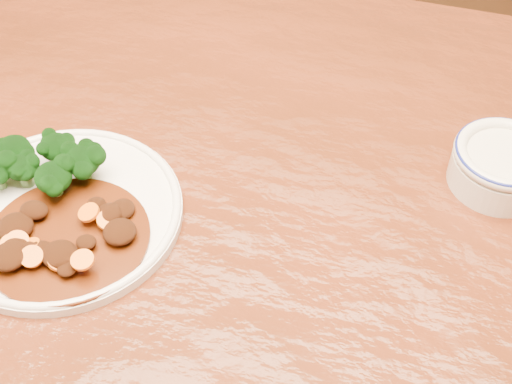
# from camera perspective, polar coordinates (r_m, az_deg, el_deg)

# --- Properties ---
(dining_table) EXTENTS (1.51, 0.92, 0.75)m
(dining_table) POSITION_cam_1_polar(r_m,az_deg,el_deg) (0.78, -3.92, -5.46)
(dining_table) COLOR #5C2310
(dining_table) RESTS_ON ground
(dinner_plate) EXTENTS (0.24, 0.24, 0.01)m
(dinner_plate) POSITION_cam_1_polar(r_m,az_deg,el_deg) (0.73, -15.24, -1.58)
(dinner_plate) COLOR white
(dinner_plate) RESTS_ON dining_table
(broccoli_florets) EXTENTS (0.11, 0.08, 0.04)m
(broccoli_florets) POSITION_cam_1_polar(r_m,az_deg,el_deg) (0.74, -17.03, 2.23)
(broccoli_florets) COLOR #5F924B
(broccoli_florets) RESTS_ON dinner_plate
(mince_stew) EXTENTS (0.16, 0.16, 0.02)m
(mince_stew) POSITION_cam_1_polar(r_m,az_deg,el_deg) (0.69, -15.69, -3.62)
(mince_stew) COLOR #4D2208
(mince_stew) RESTS_ON dinner_plate
(dip_bowl) EXTENTS (0.10, 0.10, 0.05)m
(dip_bowl) POSITION_cam_1_polar(r_m,az_deg,el_deg) (0.77, 19.10, 2.16)
(dip_bowl) COLOR beige
(dip_bowl) RESTS_ON dining_table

